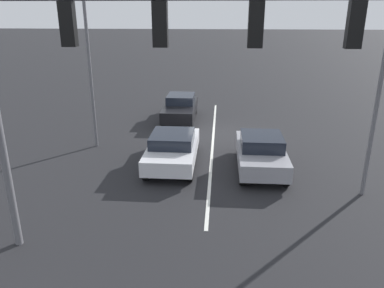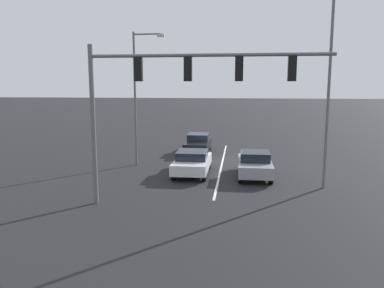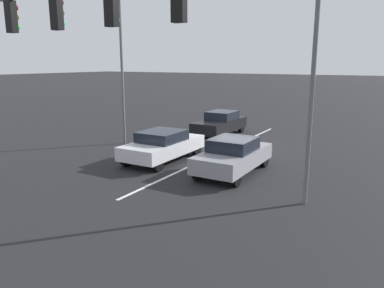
# 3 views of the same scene
# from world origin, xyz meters

# --- Properties ---
(ground_plane) EXTENTS (240.00, 240.00, 0.00)m
(ground_plane) POSITION_xyz_m (0.00, 0.00, 0.00)
(ground_plane) COLOR black
(lane_stripe_left_divider) EXTENTS (0.12, 15.34, 0.01)m
(lane_stripe_left_divider) POSITION_xyz_m (0.00, 1.67, 0.01)
(lane_stripe_left_divider) COLOR silver
(lane_stripe_left_divider) RESTS_ON ground_plane
(car_gray_leftlane_front) EXTENTS (1.81, 4.12, 1.43)m
(car_gray_leftlane_front) POSITION_xyz_m (-1.97, 4.64, 0.73)
(car_gray_leftlane_front) COLOR gray
(car_gray_leftlane_front) RESTS_ON ground_plane
(car_silver_midlane_front) EXTENTS (1.91, 4.32, 1.36)m
(car_silver_midlane_front) POSITION_xyz_m (1.58, 4.42, 0.71)
(car_silver_midlane_front) COLOR silver
(car_silver_midlane_front) RESTS_ON ground_plane
(car_black_midlane_second) EXTENTS (1.74, 4.33, 1.44)m
(car_black_midlane_second) POSITION_xyz_m (1.98, -2.28, 0.73)
(car_black_midlane_second) COLOR black
(car_black_midlane_second) RESTS_ON ground_plane
(traffic_signal_gantry) EXTENTS (9.82, 0.37, 6.75)m
(traffic_signal_gantry) POSITION_xyz_m (1.70, 10.33, 5.08)
(traffic_signal_gantry) COLOR slate
(traffic_signal_gantry) RESTS_ON ground_plane
(street_lamp_right_shoulder) EXTENTS (1.98, 0.24, 8.30)m
(street_lamp_right_shoulder) POSITION_xyz_m (5.23, 2.51, 4.78)
(street_lamp_right_shoulder) COLOR slate
(street_lamp_right_shoulder) RESTS_ON ground_plane
(street_lamp_left_shoulder) EXTENTS (1.90, 0.24, 9.49)m
(street_lamp_left_shoulder) POSITION_xyz_m (-5.13, 6.58, 5.37)
(street_lamp_left_shoulder) COLOR slate
(street_lamp_left_shoulder) RESTS_ON ground_plane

